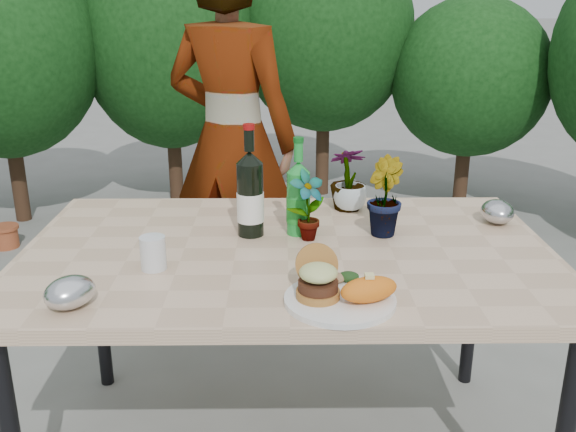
{
  "coord_description": "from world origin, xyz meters",
  "views": [
    {
      "loc": [
        -0.02,
        -1.8,
        1.48
      ],
      "look_at": [
        0.0,
        -0.08,
        0.88
      ],
      "focal_mm": 40.0,
      "sensor_mm": 36.0,
      "label": 1
    }
  ],
  "objects_px": {
    "patio_table": "(288,265)",
    "wine_bottle": "(250,195)",
    "dinner_plate": "(340,300)",
    "person": "(232,141)"
  },
  "relations": [
    {
      "from": "dinner_plate",
      "to": "person",
      "type": "bearing_deg",
      "value": 104.61
    },
    {
      "from": "patio_table",
      "to": "wine_bottle",
      "type": "distance_m",
      "value": 0.25
    },
    {
      "from": "dinner_plate",
      "to": "person",
      "type": "relative_size",
      "value": 0.16
    },
    {
      "from": "patio_table",
      "to": "dinner_plate",
      "type": "relative_size",
      "value": 5.71
    },
    {
      "from": "person",
      "to": "dinner_plate",
      "type": "bearing_deg",
      "value": 127.95
    },
    {
      "from": "patio_table",
      "to": "dinner_plate",
      "type": "distance_m",
      "value": 0.39
    },
    {
      "from": "patio_table",
      "to": "wine_bottle",
      "type": "xyz_separation_m",
      "value": [
        -0.12,
        0.11,
        0.19
      ]
    },
    {
      "from": "patio_table",
      "to": "person",
      "type": "relative_size",
      "value": 0.94
    },
    {
      "from": "dinner_plate",
      "to": "patio_table",
      "type": "bearing_deg",
      "value": 108.97
    },
    {
      "from": "patio_table",
      "to": "wine_bottle",
      "type": "relative_size",
      "value": 4.48
    }
  ]
}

